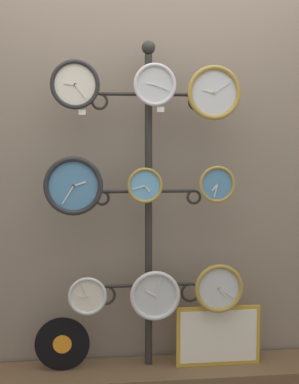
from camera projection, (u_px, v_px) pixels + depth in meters
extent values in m
cube|color=gray|center=(145.00, 138.00, 3.22)|extent=(4.40, 0.04, 2.80)
cube|color=brown|center=(150.00, 373.00, 3.13)|extent=(2.20, 0.36, 0.06)
cylinder|color=#282623|center=(149.00, 372.00, 3.19)|extent=(0.38, 0.38, 0.02)
cylinder|color=#282623|center=(149.00, 217.00, 3.11)|extent=(0.04, 0.04, 1.85)
sphere|color=#282623|center=(148.00, 48.00, 3.02)|extent=(0.08, 0.08, 0.08)
cylinder|color=#282623|center=(124.00, 94.00, 3.03)|extent=(0.28, 0.02, 0.02)
torus|color=#282623|center=(100.00, 101.00, 3.02)|extent=(0.10, 0.02, 0.10)
cylinder|color=#282623|center=(173.00, 95.00, 3.06)|extent=(0.28, 0.02, 0.02)
torus|color=#282623|center=(196.00, 102.00, 3.08)|extent=(0.10, 0.02, 0.10)
cylinder|color=#282623|center=(125.00, 191.00, 3.08)|extent=(0.27, 0.02, 0.02)
torus|color=#282623|center=(102.00, 198.00, 3.07)|extent=(0.09, 0.02, 0.09)
cylinder|color=#282623|center=(171.00, 191.00, 3.11)|extent=(0.27, 0.02, 0.02)
torus|color=#282623|center=(194.00, 197.00, 3.13)|extent=(0.09, 0.02, 0.09)
cylinder|color=#282623|center=(127.00, 286.00, 3.13)|extent=(0.25, 0.02, 0.02)
torus|color=#282623|center=(106.00, 295.00, 3.12)|extent=(0.12, 0.02, 0.12)
cylinder|color=#282623|center=(170.00, 284.00, 3.16)|extent=(0.25, 0.02, 0.02)
torus|color=#282623|center=(190.00, 292.00, 3.18)|extent=(0.12, 0.02, 0.12)
cylinder|color=silver|center=(75.00, 85.00, 2.92)|extent=(0.25, 0.02, 0.25)
torus|color=#262628|center=(75.00, 84.00, 2.91)|extent=(0.27, 0.02, 0.27)
cylinder|color=#262628|center=(75.00, 84.00, 2.91)|extent=(0.01, 0.01, 0.01)
cube|color=silver|center=(70.00, 84.00, 2.90)|extent=(0.06, 0.00, 0.01)
cube|color=silver|center=(81.00, 91.00, 2.91)|extent=(0.06, 0.00, 0.08)
cylinder|color=silver|center=(155.00, 85.00, 2.95)|extent=(0.22, 0.02, 0.22)
torus|color=silver|center=(155.00, 85.00, 2.93)|extent=(0.24, 0.02, 0.24)
cylinder|color=silver|center=(155.00, 85.00, 2.93)|extent=(0.01, 0.01, 0.01)
cube|color=silver|center=(150.00, 84.00, 2.93)|extent=(0.05, 0.00, 0.02)
cube|color=silver|center=(162.00, 87.00, 2.94)|extent=(0.08, 0.00, 0.04)
cylinder|color=silver|center=(214.00, 93.00, 2.99)|extent=(0.28, 0.02, 0.28)
torus|color=#A58438|center=(214.00, 93.00, 2.97)|extent=(0.31, 0.03, 0.31)
cylinder|color=#A58438|center=(214.00, 93.00, 2.97)|extent=(0.02, 0.01, 0.02)
cube|color=silver|center=(209.00, 91.00, 2.97)|extent=(0.07, 0.00, 0.02)
cube|color=silver|center=(222.00, 87.00, 2.97)|extent=(0.09, 0.00, 0.07)
cylinder|color=#4C84B2|center=(73.00, 186.00, 2.95)|extent=(0.30, 0.02, 0.30)
torus|color=#262628|center=(73.00, 186.00, 2.94)|extent=(0.33, 0.03, 0.33)
cylinder|color=#262628|center=(73.00, 186.00, 2.94)|extent=(0.02, 0.01, 0.02)
cube|color=silver|center=(80.00, 184.00, 2.94)|extent=(0.07, 0.00, 0.03)
cube|color=silver|center=(68.00, 195.00, 2.94)|extent=(0.07, 0.00, 0.10)
cylinder|color=#60A8DB|center=(145.00, 185.00, 3.01)|extent=(0.18, 0.02, 0.18)
torus|color=#A58438|center=(145.00, 186.00, 3.00)|extent=(0.20, 0.02, 0.20)
cylinder|color=#A58438|center=(145.00, 186.00, 2.99)|extent=(0.01, 0.01, 0.01)
cube|color=silver|center=(147.00, 189.00, 3.00)|extent=(0.03, 0.00, 0.04)
cube|color=silver|center=(139.00, 187.00, 2.99)|extent=(0.07, 0.00, 0.03)
cylinder|color=#4C84B2|center=(217.00, 184.00, 3.05)|extent=(0.19, 0.02, 0.19)
torus|color=#A58438|center=(217.00, 184.00, 3.04)|extent=(0.21, 0.02, 0.21)
cylinder|color=#A58438|center=(217.00, 184.00, 3.04)|extent=(0.01, 0.01, 0.01)
cube|color=silver|center=(215.00, 187.00, 3.03)|extent=(0.04, 0.00, 0.04)
cube|color=silver|center=(216.00, 191.00, 3.04)|extent=(0.03, 0.00, 0.07)
cylinder|color=silver|center=(87.00, 296.00, 3.01)|extent=(0.20, 0.02, 0.20)
torus|color=silver|center=(87.00, 296.00, 2.99)|extent=(0.22, 0.02, 0.22)
cylinder|color=silver|center=(87.00, 296.00, 2.99)|extent=(0.01, 0.01, 0.01)
cube|color=silver|center=(83.00, 296.00, 2.99)|extent=(0.05, 0.00, 0.01)
cube|color=silver|center=(85.00, 290.00, 2.98)|extent=(0.04, 0.00, 0.07)
cylinder|color=silver|center=(155.00, 295.00, 3.05)|extent=(0.26, 0.02, 0.26)
torus|color=silver|center=(155.00, 296.00, 3.04)|extent=(0.29, 0.03, 0.29)
cylinder|color=silver|center=(155.00, 296.00, 3.04)|extent=(0.02, 0.01, 0.02)
cube|color=silver|center=(150.00, 293.00, 3.03)|extent=(0.06, 0.00, 0.04)
cube|color=silver|center=(158.00, 287.00, 3.03)|extent=(0.04, 0.00, 0.10)
cylinder|color=silver|center=(219.00, 288.00, 3.09)|extent=(0.26, 0.02, 0.26)
torus|color=#A58438|center=(219.00, 289.00, 3.07)|extent=(0.29, 0.03, 0.29)
cylinder|color=#A58438|center=(219.00, 289.00, 3.07)|extent=(0.02, 0.01, 0.02)
cube|color=silver|center=(223.00, 292.00, 3.08)|extent=(0.05, 0.00, 0.05)
cube|color=silver|center=(227.00, 293.00, 3.08)|extent=(0.09, 0.00, 0.06)
cylinder|color=black|center=(62.00, 344.00, 3.07)|extent=(0.32, 0.01, 0.32)
cylinder|color=orange|center=(62.00, 344.00, 3.07)|extent=(0.11, 0.00, 0.11)
cube|color=gold|center=(218.00, 336.00, 3.15)|extent=(0.50, 0.02, 0.35)
cube|color=white|center=(219.00, 336.00, 3.14)|extent=(0.46, 0.00, 0.31)
cube|color=white|center=(82.00, 112.00, 2.93)|extent=(0.04, 0.00, 0.03)
cube|color=white|center=(161.00, 109.00, 2.95)|extent=(0.04, 0.00, 0.03)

